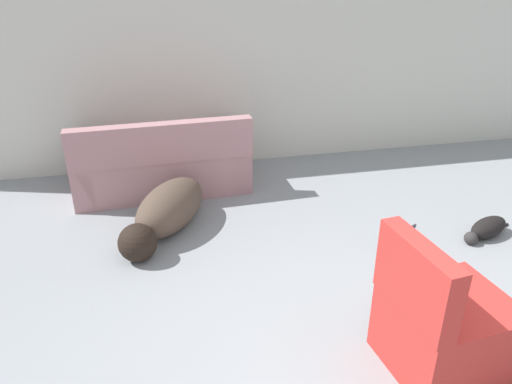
# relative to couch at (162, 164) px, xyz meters

# --- Properties ---
(wall_back) EXTENTS (7.82, 0.06, 2.65)m
(wall_back) POSITION_rel_couch_xyz_m (1.21, 0.60, 1.06)
(wall_back) COLOR beige
(wall_back) RESTS_ON ground_plane
(couch) EXTENTS (1.78, 0.92, 0.81)m
(couch) POSITION_rel_couch_xyz_m (0.00, 0.00, 0.00)
(couch) COLOR #A3757A
(couch) RESTS_ON ground_plane
(dog) EXTENTS (0.95, 1.31, 0.41)m
(dog) POSITION_rel_couch_xyz_m (-0.01, -0.92, -0.07)
(dog) COLOR #4C3D33
(dog) RESTS_ON ground_plane
(cat) EXTENTS (0.60, 0.34, 0.17)m
(cat) POSITION_rel_couch_xyz_m (2.73, -1.60, -0.19)
(cat) COLOR black
(cat) RESTS_ON ground_plane
(laptop_open) EXTENTS (0.38, 0.37, 0.21)m
(laptop_open) POSITION_rel_couch_xyz_m (1.90, -1.69, -0.20)
(laptop_open) COLOR #2D2D33
(laptop_open) RESTS_ON ground_plane
(side_chair) EXTENTS (0.75, 0.69, 0.91)m
(side_chair) POSITION_rel_couch_xyz_m (1.50, -2.87, 0.03)
(side_chair) COLOR #B72D28
(side_chair) RESTS_ON ground_plane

